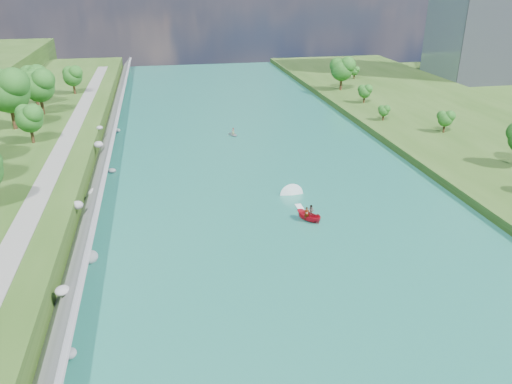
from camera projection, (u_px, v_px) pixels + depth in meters
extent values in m
plane|color=#2D5119|center=(301.00, 252.00, 60.55)|extent=(260.00, 260.00, 0.00)
cube|color=#1B685B|center=(266.00, 188.00, 78.51)|extent=(55.00, 240.00, 0.10)
cube|color=slate|center=(95.00, 191.00, 73.23)|extent=(3.54, 236.00, 4.05)
ellipsoid|color=gray|center=(70.00, 353.00, 43.26)|extent=(1.08, 1.34, 0.69)
ellipsoid|color=gray|center=(62.00, 290.00, 49.12)|extent=(1.42, 1.56, 0.82)
ellipsoid|color=gray|center=(90.00, 257.00, 58.47)|extent=(1.78, 2.23, 1.40)
ellipsoid|color=gray|center=(78.00, 205.00, 65.80)|extent=(1.50, 1.24, 1.16)
ellipsoid|color=gray|center=(94.00, 193.00, 73.22)|extent=(1.74, 2.13, 1.38)
ellipsoid|color=gray|center=(112.00, 171.00, 84.49)|extent=(1.34, 1.11, 0.83)
ellipsoid|color=gray|center=(98.00, 144.00, 88.55)|extent=(1.63, 1.67, 1.15)
ellipsoid|color=gray|center=(100.00, 128.00, 96.71)|extent=(1.23, 1.40, 0.72)
ellipsoid|color=gray|center=(118.00, 130.00, 105.50)|extent=(1.02, 1.19, 0.77)
cube|color=gray|center=(45.00, 183.00, 71.35)|extent=(3.00, 200.00, 0.10)
ellipsoid|color=#134A15|center=(30.00, 120.00, 86.96)|extent=(4.94, 4.94, 8.24)
ellipsoid|color=#134A15|center=(9.00, 94.00, 93.79)|extent=(8.22, 8.22, 13.71)
ellipsoid|color=#134A15|center=(39.00, 88.00, 104.34)|extent=(6.80, 6.80, 11.33)
ellipsoid|color=#134A15|center=(34.00, 82.00, 111.95)|extent=(6.45, 6.45, 10.75)
ellipsoid|color=#134A15|center=(73.00, 77.00, 123.13)|extent=(4.94, 4.94, 8.23)
ellipsoid|color=#134A15|center=(445.00, 120.00, 100.22)|extent=(3.20, 3.20, 5.33)
ellipsoid|color=#134A15|center=(384.00, 111.00, 108.80)|extent=(2.43, 2.43, 4.05)
ellipsoid|color=#134A15|center=(365.00, 92.00, 123.30)|extent=(3.28, 3.28, 5.47)
ellipsoid|color=#134A15|center=(342.00, 71.00, 136.15)|extent=(6.37, 6.37, 10.62)
ellipsoid|color=#134A15|center=(355.00, 72.00, 152.35)|extent=(2.65, 2.65, 4.41)
imported|color=#B70E1F|center=(309.00, 216.00, 67.75)|extent=(3.50, 3.86, 1.47)
imported|color=#66605B|center=(307.00, 214.00, 67.09)|extent=(0.74, 0.54, 1.89)
imported|color=#66605B|center=(311.00, 211.00, 68.10)|extent=(1.06, 1.02, 1.72)
cube|color=white|center=(302.00, 211.00, 70.73)|extent=(0.90, 5.00, 0.06)
imported|color=gray|center=(233.00, 134.00, 103.89)|extent=(2.78, 3.21, 0.56)
imported|color=#66605B|center=(233.00, 131.00, 103.63)|extent=(0.77, 0.62, 1.37)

